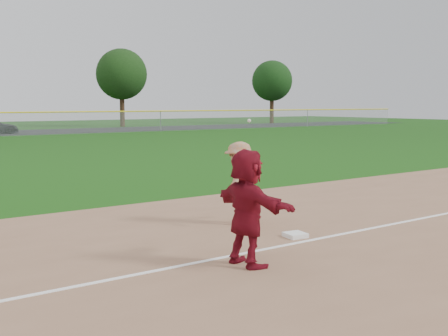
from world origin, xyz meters
TOP-DOWN VIEW (x-y plane):
  - ground at (0.00, 0.00)m, footprint 160.00×160.00m
  - foul_line at (0.00, -0.80)m, footprint 60.00×0.10m
  - first_base at (0.43, -0.41)m, footprint 0.46×0.46m
  - base_runner at (-1.61, -1.41)m, footprint 0.62×1.85m
  - first_base_play at (0.28, 1.29)m, footprint 1.38×1.26m
  - tree_3 at (22.00, 52.80)m, footprint 6.00×6.00m
  - tree_4 at (44.00, 51.20)m, footprint 5.60×5.60m

SIDE VIEW (x-z plane):
  - ground at x=0.00m, z-range 0.00..0.00m
  - foul_line at x=0.00m, z-range 0.02..0.03m
  - first_base at x=0.43m, z-range 0.02..0.11m
  - first_base_play at x=0.28m, z-range -0.25..2.16m
  - base_runner at x=-1.61m, z-range 0.02..2.01m
  - tree_4 at x=44.00m, z-range 1.51..10.18m
  - tree_3 at x=22.00m, z-range 1.57..10.76m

